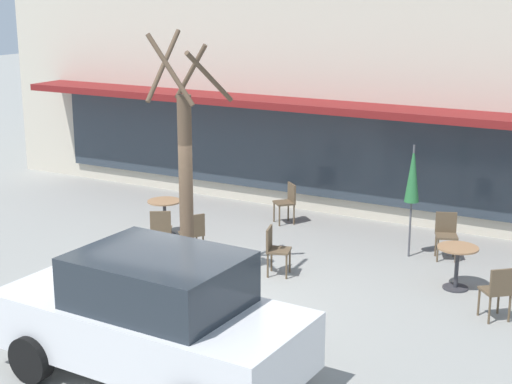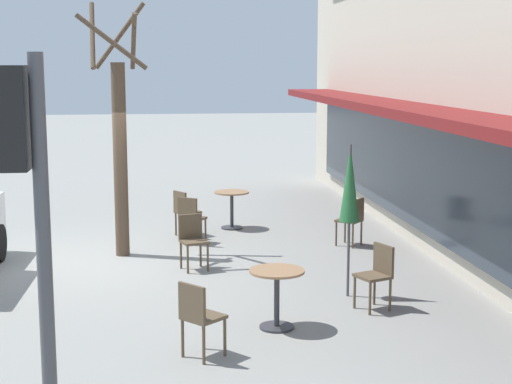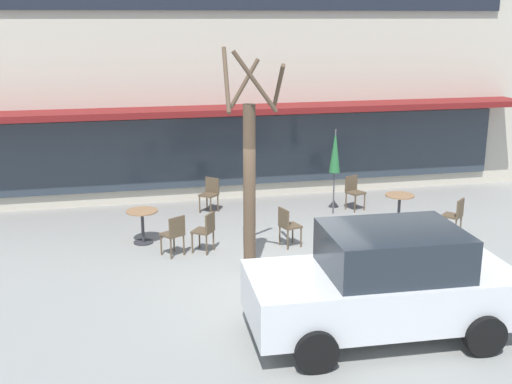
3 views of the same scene
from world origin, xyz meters
TOP-DOWN VIEW (x-y plane):
  - ground_plane at (0.00, 0.00)m, footprint 80.00×80.00m
  - building_facade at (0.00, 9.97)m, footprint 19.39×9.10m
  - cafe_table_near_wall at (3.57, 2.78)m, footprint 0.70×0.70m
  - cafe_table_streetside at (-2.58, 2.80)m, footprint 0.70×0.70m
  - patio_umbrella_green_folded at (2.32, 4.01)m, footprint 0.28×0.28m
  - cafe_chair_0 at (2.96, 4.25)m, footprint 0.52×0.52m
  - cafe_chair_1 at (4.48, 1.75)m, footprint 0.56×0.56m
  - cafe_chair_2 at (0.52, 1.86)m, footprint 0.50×0.50m
  - cafe_chair_3 at (-0.74, 4.85)m, footprint 0.56×0.56m
  - cafe_chair_4 at (-1.28, 1.91)m, footprint 0.56×0.56m
  - cafe_chair_5 at (-1.96, 1.82)m, footprint 0.55×0.55m
  - parked_sedan at (0.94, -2.36)m, footprint 4.26×2.13m
  - street_tree at (-0.58, 0.68)m, footprint 1.15×1.16m

SIDE VIEW (x-z plane):
  - ground_plane at x=0.00m, z-range 0.00..0.00m
  - cafe_table_near_wall at x=3.57m, z-range 0.14..0.90m
  - cafe_table_streetside at x=-2.58m, z-range 0.14..0.90m
  - cafe_chair_0 at x=2.96m, z-range 0.08..0.97m
  - cafe_chair_1 at x=4.48m, z-range 0.08..0.97m
  - cafe_chair_2 at x=0.52m, z-range 0.08..0.97m
  - cafe_chair_3 at x=-0.74m, z-range 0.08..0.97m
  - cafe_chair_4 at x=-1.28m, z-range 0.08..0.97m
  - cafe_chair_5 at x=-1.96m, z-range 0.08..0.97m
  - parked_sedan at x=0.94m, z-range 0.00..1.76m
  - patio_umbrella_green_folded at x=2.32m, z-range 0.53..2.73m
  - street_tree at x=-0.58m, z-range -0.21..4.16m
  - building_facade at x=0.00m, z-range 0.00..7.80m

